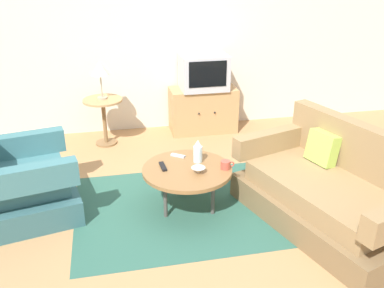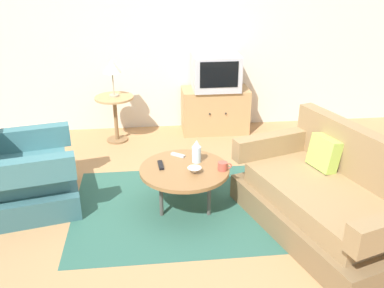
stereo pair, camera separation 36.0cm
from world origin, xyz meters
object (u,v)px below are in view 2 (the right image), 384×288
object	(u,v)px
armchair	(19,177)
vase	(197,152)
coffee_table	(185,171)
tv_remote_dark	(161,165)
tv_stand	(215,110)
bowl	(194,170)
television	(216,72)
tv_remote_silver	(178,155)
table_lamp	(112,67)
side_table	(115,109)
couch	(328,200)
mug	(223,166)

from	to	relation	value
armchair	vase	xyz separation A→B (m)	(1.68, -0.09, 0.23)
vase	coffee_table	bearing A→B (deg)	-135.92
tv_remote_dark	tv_stand	bearing A→B (deg)	152.06
vase	bowl	xyz separation A→B (m)	(-0.05, -0.23, -0.08)
television	tv_remote_silver	world-z (taller)	television
table_lamp	side_table	bearing A→B (deg)	-88.46
side_table	television	distance (m)	1.40
couch	side_table	world-z (taller)	couch
table_lamp	coffee_table	bearing A→B (deg)	-67.01
tv_stand	tv_remote_silver	bearing A→B (deg)	-111.23
armchair	bowl	world-z (taller)	armchair
side_table	mug	distance (m)	2.08
tv_remote_silver	tv_remote_dark	bearing A→B (deg)	84.88
mug	coffee_table	bearing A→B (deg)	167.64
armchair	side_table	distance (m)	1.71
couch	television	size ratio (longest dim) A/B	3.04
couch	vase	bearing A→B (deg)	43.17
armchair	tv_remote_dark	size ratio (longest dim) A/B	6.20
tv_remote_dark	vase	bearing A→B (deg)	94.74
couch	tv_remote_dark	size ratio (longest dim) A/B	10.57
side_table	tv_stand	bearing A→B (deg)	8.41
tv_remote_silver	couch	bearing A→B (deg)	-174.57
couch	tv_stand	xyz separation A→B (m)	(-0.61, 2.39, 0.01)
mug	bowl	world-z (taller)	mug
vase	couch	bearing A→B (deg)	-29.20
armchair	side_table	bearing A→B (deg)	138.82
side_table	tv_remote_silver	size ratio (longest dim) A/B	4.24
tv_remote_silver	vase	bearing A→B (deg)	175.07
side_table	television	world-z (taller)	television
mug	tv_remote_dark	size ratio (longest dim) A/B	0.75
table_lamp	bowl	size ratio (longest dim) A/B	3.65
coffee_table	tv_remote_dark	xyz separation A→B (m)	(-0.22, 0.07, 0.04)
table_lamp	tv_stand	bearing A→B (deg)	7.27
bowl	tv_remote_dark	distance (m)	0.35
television	mug	distance (m)	2.01
vase	tv_remote_dark	bearing A→B (deg)	-171.20
bowl	tv_remote_dark	xyz separation A→B (m)	(-0.30, 0.18, -0.02)
tv_remote_silver	mug	bearing A→B (deg)	175.01
tv_stand	mug	xyz separation A→B (m)	(-0.25, -1.98, 0.16)
couch	bowl	xyz separation A→B (m)	(-1.13, 0.37, 0.16)
bowl	tv_remote_silver	bearing A→B (deg)	107.64
table_lamp	tv_remote_dark	world-z (taller)	table_lamp
television	armchair	bearing A→B (deg)	-142.13
side_table	table_lamp	world-z (taller)	table_lamp
tv_stand	tv_remote_silver	world-z (taller)	tv_stand
armchair	tv_remote_silver	size ratio (longest dim) A/B	7.67
couch	tv_stand	size ratio (longest dim) A/B	2.08
television	vase	distance (m)	1.85
mug	bowl	xyz separation A→B (m)	(-0.27, -0.03, -0.01)
couch	vase	world-z (taller)	couch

